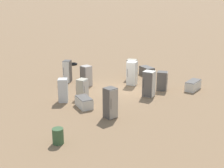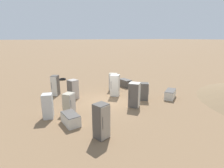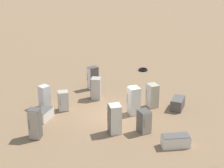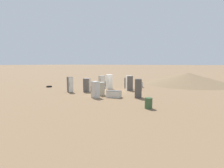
{
  "view_description": "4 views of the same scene",
  "coord_description": "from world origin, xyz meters",
  "px_view_note": "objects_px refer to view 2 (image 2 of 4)",
  "views": [
    {
      "loc": [
        8.21,
        21.3,
        7.53
      ],
      "look_at": [
        1.11,
        1.23,
        0.97
      ],
      "focal_mm": 50.0,
      "sensor_mm": 36.0,
      "label": 1
    },
    {
      "loc": [
        5.68,
        12.28,
        5.1
      ],
      "look_at": [
        -0.87,
        -0.57,
        1.26
      ],
      "focal_mm": 28.0,
      "sensor_mm": 36.0,
      "label": 2
    },
    {
      "loc": [
        -10.96,
        20.09,
        11.41
      ],
      "look_at": [
        0.22,
        -0.86,
        1.94
      ],
      "focal_mm": 60.0,
      "sensor_mm": 36.0,
      "label": 3
    },
    {
      "loc": [
        18.61,
        11.15,
        3.38
      ],
      "look_at": [
        0.76,
        0.71,
        0.97
      ],
      "focal_mm": 28.0,
      "sensor_mm": 36.0,
      "label": 4
    }
  ],
  "objects_px": {
    "discarded_fridge_10": "(73,89)",
    "discarded_fridge_2": "(48,106)",
    "discarded_fridge_4": "(69,103)",
    "discarded_fridge_11": "(113,82)",
    "discarded_fridge_5": "(55,86)",
    "discarded_fridge_1": "(170,94)",
    "discarded_fridge_8": "(101,121)",
    "discarded_fridge_3": "(144,91)",
    "discarded_fridge_6": "(125,83)",
    "discarded_fridge_7": "(71,119)",
    "discarded_fridge_0": "(134,95)",
    "discarded_fridge_9": "(115,85)",
    "scrap_tire": "(63,79)"
  },
  "relations": [
    {
      "from": "discarded_fridge_7",
      "to": "discarded_fridge_9",
      "type": "relative_size",
      "value": 0.77
    },
    {
      "from": "discarded_fridge_7",
      "to": "scrap_tire",
      "type": "height_order",
      "value": "discarded_fridge_7"
    },
    {
      "from": "discarded_fridge_6",
      "to": "discarded_fridge_11",
      "type": "bearing_deg",
      "value": -169.19
    },
    {
      "from": "discarded_fridge_5",
      "to": "discarded_fridge_3",
      "type": "bearing_deg",
      "value": 174.2
    },
    {
      "from": "discarded_fridge_4",
      "to": "discarded_fridge_11",
      "type": "distance_m",
      "value": 6.27
    },
    {
      "from": "discarded_fridge_4",
      "to": "discarded_fridge_8",
      "type": "bearing_deg",
      "value": 58.38
    },
    {
      "from": "discarded_fridge_0",
      "to": "discarded_fridge_4",
      "type": "height_order",
      "value": "discarded_fridge_0"
    },
    {
      "from": "discarded_fridge_10",
      "to": "discarded_fridge_5",
      "type": "bearing_deg",
      "value": 16.87
    },
    {
      "from": "discarded_fridge_1",
      "to": "discarded_fridge_3",
      "type": "bearing_deg",
      "value": 37.27
    },
    {
      "from": "discarded_fridge_1",
      "to": "discarded_fridge_4",
      "type": "bearing_deg",
      "value": 48.08
    },
    {
      "from": "discarded_fridge_6",
      "to": "discarded_fridge_9",
      "type": "height_order",
      "value": "discarded_fridge_9"
    },
    {
      "from": "discarded_fridge_1",
      "to": "discarded_fridge_8",
      "type": "bearing_deg",
      "value": 75.47
    },
    {
      "from": "discarded_fridge_3",
      "to": "discarded_fridge_11",
      "type": "relative_size",
      "value": 0.86
    },
    {
      "from": "discarded_fridge_4",
      "to": "discarded_fridge_9",
      "type": "distance_m",
      "value": 4.9
    },
    {
      "from": "discarded_fridge_7",
      "to": "discarded_fridge_2",
      "type": "bearing_deg",
      "value": -62.03
    },
    {
      "from": "discarded_fridge_2",
      "to": "discarded_fridge_3",
      "type": "bearing_deg",
      "value": -74.88
    },
    {
      "from": "discarded_fridge_5",
      "to": "discarded_fridge_10",
      "type": "bearing_deg",
      "value": 157.32
    },
    {
      "from": "discarded_fridge_7",
      "to": "discarded_fridge_8",
      "type": "distance_m",
      "value": 2.51
    },
    {
      "from": "discarded_fridge_2",
      "to": "discarded_fridge_5",
      "type": "height_order",
      "value": "discarded_fridge_5"
    },
    {
      "from": "discarded_fridge_1",
      "to": "discarded_fridge_7",
      "type": "xyz_separation_m",
      "value": [
        8.88,
        0.8,
        -0.02
      ]
    },
    {
      "from": "discarded_fridge_3",
      "to": "discarded_fridge_11",
      "type": "height_order",
      "value": "discarded_fridge_11"
    },
    {
      "from": "discarded_fridge_2",
      "to": "discarded_fridge_8",
      "type": "relative_size",
      "value": 0.87
    },
    {
      "from": "discarded_fridge_1",
      "to": "discarded_fridge_7",
      "type": "bearing_deg",
      "value": 59.67
    },
    {
      "from": "discarded_fridge_6",
      "to": "discarded_fridge_7",
      "type": "relative_size",
      "value": 1.01
    },
    {
      "from": "discarded_fridge_7",
      "to": "discarded_fridge_10",
      "type": "bearing_deg",
      "value": -114.33
    },
    {
      "from": "discarded_fridge_3",
      "to": "discarded_fridge_2",
      "type": "bearing_deg",
      "value": -54.97
    },
    {
      "from": "discarded_fridge_9",
      "to": "scrap_tire",
      "type": "distance_m",
      "value": 8.94
    },
    {
      "from": "discarded_fridge_9",
      "to": "scrap_tire",
      "type": "height_order",
      "value": "discarded_fridge_9"
    },
    {
      "from": "discarded_fridge_10",
      "to": "discarded_fridge_2",
      "type": "bearing_deg",
      "value": 120.25
    },
    {
      "from": "discarded_fridge_10",
      "to": "discarded_fridge_8",
      "type": "bearing_deg",
      "value": 156.83
    },
    {
      "from": "discarded_fridge_7",
      "to": "discarded_fridge_10",
      "type": "height_order",
      "value": "discarded_fridge_10"
    },
    {
      "from": "discarded_fridge_5",
      "to": "discarded_fridge_10",
      "type": "relative_size",
      "value": 1.11
    },
    {
      "from": "discarded_fridge_7",
      "to": "discarded_fridge_9",
      "type": "bearing_deg",
      "value": -151.68
    },
    {
      "from": "discarded_fridge_7",
      "to": "discarded_fridge_11",
      "type": "distance_m",
      "value": 7.66
    },
    {
      "from": "discarded_fridge_4",
      "to": "discarded_fridge_5",
      "type": "height_order",
      "value": "discarded_fridge_5"
    },
    {
      "from": "discarded_fridge_8",
      "to": "discarded_fridge_10",
      "type": "xyz_separation_m",
      "value": [
        -0.29,
        -6.72,
        -0.12
      ]
    },
    {
      "from": "discarded_fridge_2",
      "to": "discarded_fridge_3",
      "type": "relative_size",
      "value": 1.12
    },
    {
      "from": "discarded_fridge_7",
      "to": "discarded_fridge_4",
      "type": "bearing_deg",
      "value": -108.77
    },
    {
      "from": "discarded_fridge_2",
      "to": "discarded_fridge_10",
      "type": "relative_size",
      "value": 1.0
    },
    {
      "from": "discarded_fridge_5",
      "to": "discarded_fridge_11",
      "type": "distance_m",
      "value": 5.5
    },
    {
      "from": "discarded_fridge_2",
      "to": "discarded_fridge_7",
      "type": "xyz_separation_m",
      "value": [
        -1.08,
        1.51,
        -0.48
      ]
    },
    {
      "from": "discarded_fridge_1",
      "to": "discarded_fridge_5",
      "type": "distance_m",
      "value": 10.21
    },
    {
      "from": "discarded_fridge_3",
      "to": "discarded_fridge_5",
      "type": "xyz_separation_m",
      "value": [
        6.4,
        -4.57,
        0.19
      ]
    },
    {
      "from": "discarded_fridge_9",
      "to": "discarded_fridge_10",
      "type": "xyz_separation_m",
      "value": [
        3.54,
        -0.99,
        -0.15
      ]
    },
    {
      "from": "discarded_fridge_3",
      "to": "discarded_fridge_9",
      "type": "xyz_separation_m",
      "value": [
        1.66,
        -2.03,
        0.24
      ]
    },
    {
      "from": "discarded_fridge_6",
      "to": "discarded_fridge_8",
      "type": "distance_m",
      "value": 10.11
    },
    {
      "from": "discarded_fridge_8",
      "to": "discarded_fridge_4",
      "type": "bearing_deg",
      "value": -99.9
    },
    {
      "from": "discarded_fridge_0",
      "to": "discarded_fridge_3",
      "type": "distance_m",
      "value": 1.83
    },
    {
      "from": "discarded_fridge_11",
      "to": "discarded_fridge_6",
      "type": "bearing_deg",
      "value": -123.11
    },
    {
      "from": "discarded_fridge_1",
      "to": "discarded_fridge_4",
      "type": "relative_size",
      "value": 1.24
    }
  ]
}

